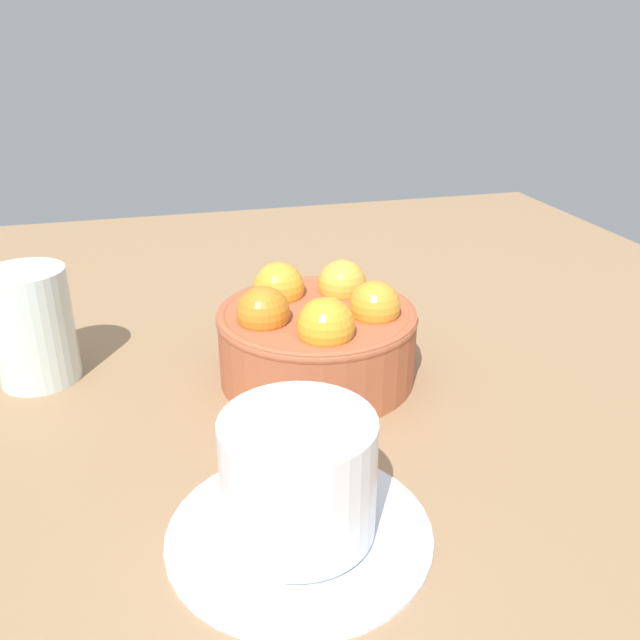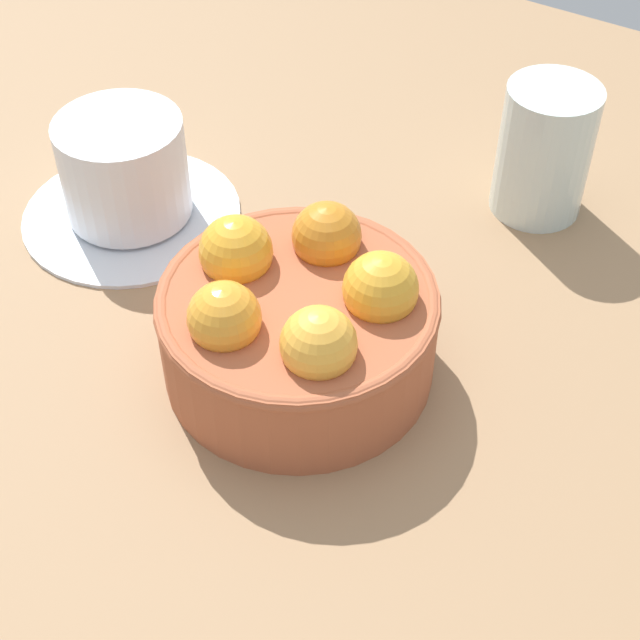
{
  "view_description": "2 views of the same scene",
  "coord_description": "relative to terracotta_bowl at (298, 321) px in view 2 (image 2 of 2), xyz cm",
  "views": [
    {
      "loc": [
        48.18,
        -12.52,
        27.48
      ],
      "look_at": [
        0.38,
        0.15,
        5.39
      ],
      "focal_mm": 37.36,
      "sensor_mm": 36.0,
      "label": 1
    },
    {
      "loc": [
        -22.46,
        32.84,
        43.8
      ],
      "look_at": [
        -1.48,
        -0.08,
        4.83
      ],
      "focal_mm": 54.05,
      "sensor_mm": 36.0,
      "label": 2
    }
  ],
  "objects": [
    {
      "name": "coffee_cup",
      "position": [
        18.31,
        -5.83,
        -0.58
      ],
      "size": [
        15.63,
        15.63,
        7.85
      ],
      "color": "white",
      "rests_on": "ground_plane"
    },
    {
      "name": "water_glass",
      "position": [
        -5.68,
        -22.58,
        0.84
      ],
      "size": [
        6.54,
        6.54,
        9.68
      ],
      "primitive_type": "cylinder",
      "color": "silver",
      "rests_on": "ground_plane"
    },
    {
      "name": "ground_plane",
      "position": [
        -0.0,
        0.02,
        -6.42
      ],
      "size": [
        112.89,
        103.67,
        4.84
      ],
      "primitive_type": "cube",
      "color": "#997551"
    },
    {
      "name": "terracotta_bowl",
      "position": [
        0.0,
        0.0,
        0.0
      ],
      "size": [
        16.51,
        16.51,
        9.03
      ],
      "color": "#AD5938",
      "rests_on": "ground_plane"
    }
  ]
}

